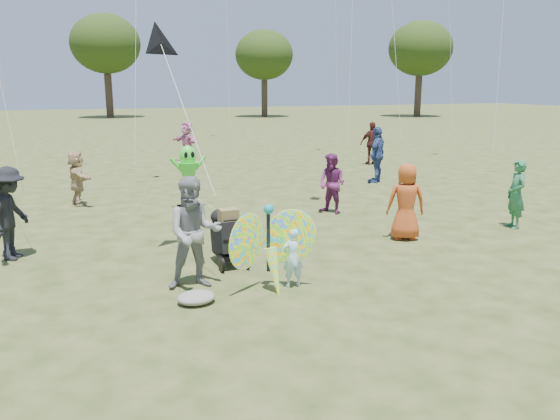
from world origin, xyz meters
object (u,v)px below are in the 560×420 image
object	(u,v)px
crowd_e	(332,184)
crowd_h	(372,143)
alien_kite	(188,173)
child_girl	(293,257)
crowd_b	(10,214)
crowd_j	(187,142)
jogging_stroller	(227,233)
crowd_c	(377,155)
butterfly_kite	(271,249)
adult_man	(194,233)
crowd_a	(406,202)
crowd_f	(516,194)
crowd_d	(77,178)

from	to	relation	value
crowd_e	crowd_h	size ratio (longest dim) A/B	0.87
alien_kite	child_girl	bearing A→B (deg)	-88.35
crowd_b	crowd_j	distance (m)	14.01
crowd_b	jogging_stroller	bearing A→B (deg)	-94.86
crowd_c	jogging_stroller	bearing A→B (deg)	2.74
child_girl	crowd_b	distance (m)	5.62
crowd_b	alien_kite	size ratio (longest dim) A/B	1.04
jogging_stroller	butterfly_kite	world-z (taller)	butterfly_kite
crowd_b	crowd_c	bearing A→B (deg)	-44.89
adult_man	crowd_e	xyz separation A→B (m)	(4.65, 3.99, -0.14)
crowd_a	crowd_h	size ratio (longest dim) A/B	0.92
crowd_c	alien_kite	size ratio (longest dim) A/B	1.11
crowd_b	crowd_c	distance (m)	12.22
crowd_e	crowd_c	bearing A→B (deg)	107.73
butterfly_kite	alien_kite	bearing A→B (deg)	88.13
jogging_stroller	alien_kite	distance (m)	5.11
crowd_b	jogging_stroller	distance (m)	4.22
crowd_c	crowd_j	xyz separation A→B (m)	(-4.92, 7.71, -0.07)
crowd_c	crowd_e	size ratio (longest dim) A/B	1.22
crowd_h	crowd_j	xyz separation A→B (m)	(-7.16, 3.80, -0.02)
crowd_e	crowd_f	bearing A→B (deg)	20.51
adult_man	crowd_d	world-z (taller)	adult_man
crowd_h	adult_man	bearing A→B (deg)	60.26
butterfly_kite	crowd_f	bearing A→B (deg)	13.27
crowd_c	crowd_d	world-z (taller)	crowd_c
alien_kite	crowd_e	bearing A→B (deg)	-31.62
crowd_b	crowd_f	world-z (taller)	crowd_b
crowd_b	jogging_stroller	world-z (taller)	crowd_b
crowd_j	butterfly_kite	size ratio (longest dim) A/B	1.03
crowd_b	crowd_h	xyz separation A→B (m)	(13.49, 8.70, 0.01)
crowd_e	crowd_h	world-z (taller)	crowd_h
jogging_stroller	butterfly_kite	size ratio (longest dim) A/B	0.63
crowd_b	crowd_j	bearing A→B (deg)	-4.80
butterfly_kite	crowd_j	bearing A→B (deg)	81.72
crowd_f	crowd_j	xyz separation A→B (m)	(-4.52, 14.39, 0.08)
child_girl	crowd_c	bearing A→B (deg)	-129.60
crowd_a	butterfly_kite	xyz separation A→B (m)	(-3.87, -1.78, -0.13)
crowd_c	crowd_h	size ratio (longest dim) A/B	1.06
crowd_d	crowd_h	xyz separation A→B (m)	(12.08, 3.91, 0.14)
child_girl	crowd_e	xyz separation A→B (m)	(3.14, 4.58, 0.28)
adult_man	crowd_j	xyz separation A→B (m)	(3.43, 15.37, -0.04)
crowd_b	crowd_f	bearing A→B (deg)	-77.82
child_girl	jogging_stroller	size ratio (longest dim) A/B	0.94
crowd_b	crowd_h	distance (m)	16.05
crowd_b	crowd_c	xyz separation A→B (m)	(11.24, 4.79, 0.06)
crowd_d	crowd_e	size ratio (longest dim) A/B	0.97
child_girl	butterfly_kite	world-z (taller)	butterfly_kite
crowd_b	child_girl	bearing A→B (deg)	-106.10
crowd_e	butterfly_kite	world-z (taller)	crowd_e
crowd_b	butterfly_kite	world-z (taller)	crowd_b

